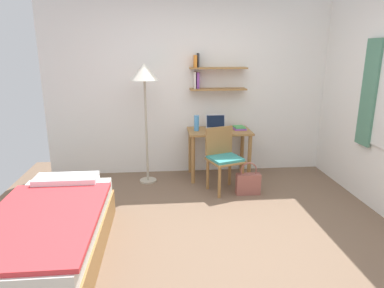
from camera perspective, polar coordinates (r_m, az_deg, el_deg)
The scene contains 10 objects.
ground_plane at distance 3.64m, azimuth 3.60°, elevation -15.14°, with size 5.28×5.28×0.00m, color brown.
wall_back at distance 5.17m, azimuth 0.46°, elevation 9.39°, with size 4.40×0.27×2.60m.
bed at distance 3.43m, azimuth -22.87°, elevation -13.89°, with size 0.96×1.83×0.54m.
desk at distance 5.03m, azimuth 4.55°, elevation 0.69°, with size 0.91×0.55×0.72m.
desk_chair at distance 4.58m, azimuth 5.24°, elevation -2.02°, with size 0.53×0.51×0.85m.
standing_lamp at distance 4.71m, azimuth -7.96°, elevation 10.69°, with size 0.38×0.38×1.68m.
laptop at distance 5.03m, azimuth 4.03°, elevation 3.07°, with size 0.30×0.22×0.22m.
water_bottle at distance 4.92m, azimuth 0.82°, elevation 3.52°, with size 0.07×0.07×0.22m, color #4C99DB.
book_stack at distance 5.09m, azimuth 7.90°, elevation 2.70°, with size 0.18×0.22×0.04m.
handbag at distance 4.58m, azimuth 9.37°, elevation -6.46°, with size 0.32×0.12×0.44m.
Camera 1 is at (-0.50, -3.09, 1.85)m, focal length 31.89 mm.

